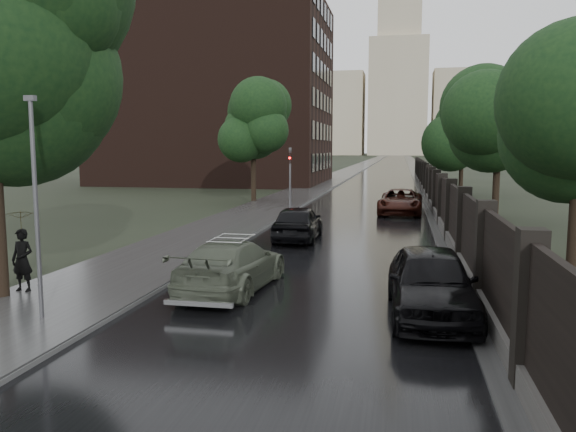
# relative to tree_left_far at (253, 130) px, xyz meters

# --- Properties ---
(ground) EXTENTS (800.00, 800.00, 0.00)m
(ground) POSITION_rel_tree_left_far_xyz_m (8.00, -30.00, -5.24)
(ground) COLOR black
(ground) RESTS_ON ground
(road) EXTENTS (8.00, 420.00, 0.02)m
(road) POSITION_rel_tree_left_far_xyz_m (8.00, 160.00, -5.23)
(road) COLOR black
(road) RESTS_ON ground
(sidewalk_left) EXTENTS (4.00, 420.00, 0.16)m
(sidewalk_left) POSITION_rel_tree_left_far_xyz_m (2.00, 160.00, -5.16)
(sidewalk_left) COLOR #2D2D2D
(sidewalk_left) RESTS_ON ground
(verge_right) EXTENTS (3.00, 420.00, 0.08)m
(verge_right) POSITION_rel_tree_left_far_xyz_m (13.50, 160.00, -5.20)
(verge_right) COLOR #2D2D2D
(verge_right) RESTS_ON ground
(fence_right) EXTENTS (0.45, 75.72, 2.70)m
(fence_right) POSITION_rel_tree_left_far_xyz_m (12.60, 2.01, -4.23)
(fence_right) COLOR #383533
(fence_right) RESTS_ON ground
(tree_left_far) EXTENTS (4.25, 4.25, 7.39)m
(tree_left_far) POSITION_rel_tree_left_far_xyz_m (0.00, 0.00, 0.00)
(tree_left_far) COLOR black
(tree_left_far) RESTS_ON ground
(tree_right_b) EXTENTS (4.08, 4.08, 7.01)m
(tree_right_b) POSITION_rel_tree_left_far_xyz_m (15.50, -8.00, -0.29)
(tree_right_b) COLOR black
(tree_right_b) RESTS_ON ground
(tree_right_c) EXTENTS (4.08, 4.08, 7.01)m
(tree_right_c) POSITION_rel_tree_left_far_xyz_m (15.50, 10.00, -0.29)
(tree_right_c) COLOR black
(tree_right_c) RESTS_ON ground
(lamp_post) EXTENTS (0.25, 0.12, 5.11)m
(lamp_post) POSITION_rel_tree_left_far_xyz_m (2.60, -28.50, -2.57)
(lamp_post) COLOR #59595E
(lamp_post) RESTS_ON ground
(traffic_light) EXTENTS (0.16, 0.32, 4.00)m
(traffic_light) POSITION_rel_tree_left_far_xyz_m (3.70, -5.01, -2.84)
(traffic_light) COLOR #59595E
(traffic_light) RESTS_ON ground
(brick_building) EXTENTS (24.00, 18.00, 20.00)m
(brick_building) POSITION_rel_tree_left_far_xyz_m (-10.00, 22.00, 4.76)
(brick_building) COLOR black
(brick_building) RESTS_ON ground
(stalinist_tower) EXTENTS (92.00, 30.00, 159.00)m
(stalinist_tower) POSITION_rel_tree_left_far_xyz_m (8.00, 270.00, 33.14)
(stalinist_tower) COLOR tan
(stalinist_tower) RESTS_ON ground
(volga_sedan) EXTENTS (2.34, 5.06, 1.43)m
(volga_sedan) POSITION_rel_tree_left_far_xyz_m (5.91, -24.65, -4.53)
(volga_sedan) COLOR #4D5443
(volga_sedan) RESTS_ON ground
(hatchback_left) EXTENTS (1.98, 4.60, 1.55)m
(hatchback_left) POSITION_rel_tree_left_far_xyz_m (6.20, -15.93, -4.47)
(hatchback_left) COLOR black
(hatchback_left) RESTS_ON ground
(car_right_near) EXTENTS (2.18, 4.93, 1.65)m
(car_right_near) POSITION_rel_tree_left_far_xyz_m (11.26, -26.10, -4.42)
(car_right_near) COLOR black
(car_right_near) RESTS_ON ground
(car_right_far) EXTENTS (2.73, 5.55, 1.51)m
(car_right_far) POSITION_rel_tree_left_far_xyz_m (10.52, -5.18, -4.48)
(car_right_far) COLOR black
(car_right_far) RESTS_ON ground
(pedestrian_umbrella) EXTENTS (1.00, 1.02, 2.63)m
(pedestrian_umbrella) POSITION_rel_tree_left_far_xyz_m (0.62, -26.44, -3.33)
(pedestrian_umbrella) COLOR black
(pedestrian_umbrella) RESTS_ON sidewalk_left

